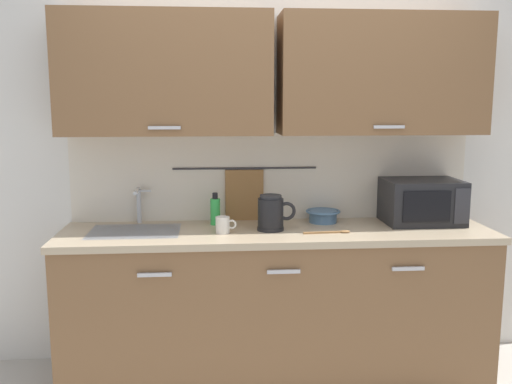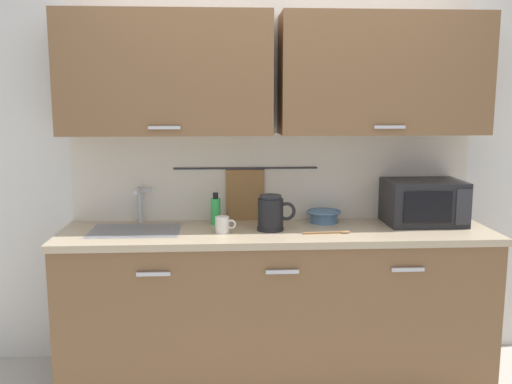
{
  "view_description": "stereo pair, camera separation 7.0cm",
  "coord_description": "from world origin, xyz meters",
  "px_view_note": "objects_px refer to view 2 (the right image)",
  "views": [
    {
      "loc": [
        -0.38,
        -2.89,
        1.65
      ],
      "look_at": [
        -0.12,
        0.33,
        1.12
      ],
      "focal_mm": 39.27,
      "sensor_mm": 36.0,
      "label": 1
    },
    {
      "loc": [
        -0.31,
        -2.89,
        1.65
      ],
      "look_at": [
        -0.12,
        0.33,
        1.12
      ],
      "focal_mm": 39.27,
      "sensor_mm": 36.0,
      "label": 2
    }
  ],
  "objects_px": {
    "mixing_bowl": "(324,215)",
    "wooden_spoon": "(332,232)",
    "mug_near_sink": "(223,225)",
    "dish_soap_bottle": "(216,210)",
    "microwave": "(423,202)",
    "electric_kettle": "(271,213)"
  },
  "relations": [
    {
      "from": "mixing_bowl",
      "to": "wooden_spoon",
      "type": "relative_size",
      "value": 0.77
    },
    {
      "from": "mug_near_sink",
      "to": "wooden_spoon",
      "type": "distance_m",
      "value": 0.63
    },
    {
      "from": "mixing_bowl",
      "to": "dish_soap_bottle",
      "type": "bearing_deg",
      "value": -179.25
    },
    {
      "from": "microwave",
      "to": "electric_kettle",
      "type": "xyz_separation_m",
      "value": [
        -0.95,
        -0.12,
        -0.03
      ]
    },
    {
      "from": "dish_soap_bottle",
      "to": "mixing_bowl",
      "type": "height_order",
      "value": "dish_soap_bottle"
    },
    {
      "from": "mug_near_sink",
      "to": "mixing_bowl",
      "type": "xyz_separation_m",
      "value": [
        0.63,
        0.24,
        -0.0
      ]
    },
    {
      "from": "microwave",
      "to": "electric_kettle",
      "type": "distance_m",
      "value": 0.95
    },
    {
      "from": "mixing_bowl",
      "to": "wooden_spoon",
      "type": "xyz_separation_m",
      "value": [
        -0.0,
        -0.29,
        -0.04
      ]
    },
    {
      "from": "electric_kettle",
      "to": "microwave",
      "type": "bearing_deg",
      "value": 7.25
    },
    {
      "from": "microwave",
      "to": "dish_soap_bottle",
      "type": "relative_size",
      "value": 2.35
    },
    {
      "from": "dish_soap_bottle",
      "to": "mug_near_sink",
      "type": "relative_size",
      "value": 1.63
    },
    {
      "from": "dish_soap_bottle",
      "to": "wooden_spoon",
      "type": "relative_size",
      "value": 0.71
    },
    {
      "from": "mug_near_sink",
      "to": "mixing_bowl",
      "type": "relative_size",
      "value": 0.56
    },
    {
      "from": "dish_soap_bottle",
      "to": "mug_near_sink",
      "type": "height_order",
      "value": "dish_soap_bottle"
    },
    {
      "from": "electric_kettle",
      "to": "wooden_spoon",
      "type": "xyz_separation_m",
      "value": [
        0.34,
        -0.1,
        -0.1
      ]
    },
    {
      "from": "electric_kettle",
      "to": "wooden_spoon",
      "type": "distance_m",
      "value": 0.37
    },
    {
      "from": "electric_kettle",
      "to": "wooden_spoon",
      "type": "bearing_deg",
      "value": -16.62
    },
    {
      "from": "microwave",
      "to": "wooden_spoon",
      "type": "distance_m",
      "value": 0.66
    },
    {
      "from": "electric_kettle",
      "to": "mug_near_sink",
      "type": "distance_m",
      "value": 0.29
    },
    {
      "from": "dish_soap_bottle",
      "to": "wooden_spoon",
      "type": "xyz_separation_m",
      "value": [
        0.67,
        -0.28,
        -0.08
      ]
    },
    {
      "from": "dish_soap_bottle",
      "to": "electric_kettle",
      "type": "bearing_deg",
      "value": -28.47
    },
    {
      "from": "mug_near_sink",
      "to": "mixing_bowl",
      "type": "bearing_deg",
      "value": 20.73
    }
  ]
}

